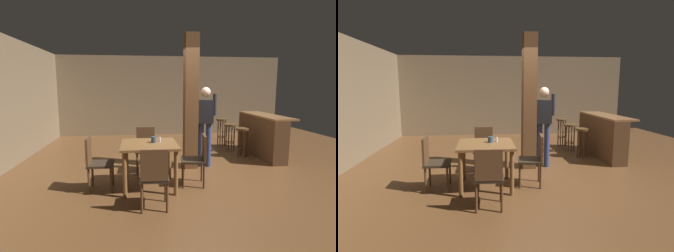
% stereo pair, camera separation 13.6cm
% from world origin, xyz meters
% --- Properties ---
extents(ground_plane, '(10.80, 10.80, 0.00)m').
position_xyz_m(ground_plane, '(0.00, 0.00, 0.00)').
color(ground_plane, brown).
extents(wall_back, '(8.00, 0.10, 2.80)m').
position_xyz_m(wall_back, '(0.00, 4.50, 1.40)').
color(wall_back, '#756047').
rests_on(wall_back, ground_plane).
extents(pillar, '(0.28, 0.28, 2.80)m').
position_xyz_m(pillar, '(-0.15, 0.43, 1.40)').
color(pillar, brown).
rests_on(pillar, ground_plane).
extents(dining_table, '(0.95, 0.95, 0.77)m').
position_xyz_m(dining_table, '(-1.09, -0.60, 0.64)').
color(dining_table, brown).
rests_on(dining_table, ground_plane).
extents(chair_south, '(0.44, 0.44, 0.89)m').
position_xyz_m(chair_south, '(-1.06, -1.47, 0.51)').
color(chair_south, '#2D2319').
rests_on(chair_south, ground_plane).
extents(chair_north, '(0.43, 0.43, 0.89)m').
position_xyz_m(chair_north, '(-1.11, 0.30, 0.51)').
color(chair_north, '#2D2319').
rests_on(chair_north, ground_plane).
extents(chair_west, '(0.42, 0.42, 0.89)m').
position_xyz_m(chair_west, '(-1.97, -0.63, 0.51)').
color(chair_west, '#2D2319').
rests_on(chair_west, ground_plane).
extents(chair_east, '(0.47, 0.47, 0.89)m').
position_xyz_m(chair_east, '(-0.24, -0.60, 0.51)').
color(chair_east, '#2D2319').
rests_on(chair_east, ground_plane).
extents(napkin_cup, '(0.09, 0.09, 0.10)m').
position_xyz_m(napkin_cup, '(-1.00, -0.54, 0.82)').
color(napkin_cup, '#33475B').
rests_on(napkin_cup, dining_table).
extents(salt_shaker, '(0.03, 0.03, 0.08)m').
position_xyz_m(salt_shaker, '(-0.89, -0.51, 0.82)').
color(salt_shaker, silver).
rests_on(salt_shaker, dining_table).
extents(standing_person, '(0.47, 0.26, 1.72)m').
position_xyz_m(standing_person, '(0.17, 0.46, 1.00)').
color(standing_person, black).
rests_on(standing_person, ground_plane).
extents(bar_counter, '(0.56, 1.96, 1.03)m').
position_xyz_m(bar_counter, '(1.83, 1.21, 0.53)').
color(bar_counter, brown).
rests_on(bar_counter, ground_plane).
extents(bar_stool_near, '(0.35, 0.35, 0.73)m').
position_xyz_m(bar_stool_near, '(1.31, 1.09, 0.55)').
color(bar_stool_near, '#4C3319').
rests_on(bar_stool_near, ground_plane).
extents(bar_stool_mid, '(0.34, 0.34, 0.75)m').
position_xyz_m(bar_stool_mid, '(1.19, 1.64, 0.56)').
color(bar_stool_mid, '#4C3319').
rests_on(bar_stool_mid, ground_plane).
extents(bar_stool_far, '(0.32, 0.32, 0.80)m').
position_xyz_m(bar_stool_far, '(1.19, 2.36, 0.59)').
color(bar_stool_far, '#4C3319').
rests_on(bar_stool_far, ground_plane).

